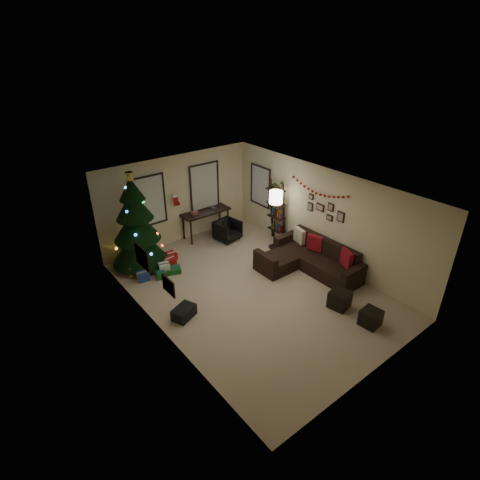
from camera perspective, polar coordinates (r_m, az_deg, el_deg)
name	(u,v)px	position (r m, az deg, el deg)	size (l,w,h in m)	color
floor	(252,290)	(9.85, 1.72, -7.38)	(7.00, 7.00, 0.00)	tan
ceiling	(253,189)	(8.58, 1.97, 7.50)	(7.00, 7.00, 0.00)	white
wall_back	(178,200)	(11.77, -9.21, 5.93)	(5.00, 5.00, 0.00)	beige
wall_front	(381,318)	(7.27, 20.15, -10.81)	(5.00, 5.00, 0.00)	beige
wall_left	(157,280)	(7.98, -12.14, -5.75)	(7.00, 7.00, 0.00)	beige
wall_right	(323,216)	(10.76, 12.13, 3.48)	(7.00, 7.00, 0.00)	beige
window_back_left	(148,201)	(11.28, -13.39, 5.62)	(1.05, 0.06, 1.50)	#728CB2
window_back_right	(204,187)	(12.13, -5.30, 7.86)	(1.05, 0.06, 1.50)	#728CB2
window_right_wall	(261,186)	(12.32, 3.07, 8.01)	(0.06, 0.90, 1.30)	#728CB2
christmas_tree	(137,228)	(10.66, -15.05, 1.75)	(1.51, 1.51, 2.80)	black
presents	(159,268)	(10.74, -11.84, -4.02)	(1.50, 1.01, 0.30)	#14591E
sofa	(308,260)	(10.70, 10.05, -2.96)	(1.77, 2.59, 0.84)	black
pillow_red_a	(347,259)	(10.26, 15.47, -2.68)	(0.12, 0.45, 0.45)	maroon
pillow_red_b	(315,243)	(10.83, 10.99, -0.43)	(0.12, 0.44, 0.44)	maroon
pillow_cream	(299,236)	(11.17, 8.76, 0.65)	(0.12, 0.43, 0.43)	beige
ottoman_near	(340,299)	(9.47, 14.51, -8.50)	(0.44, 0.44, 0.42)	black
ottoman_far	(371,318)	(9.15, 18.75, -10.82)	(0.40, 0.40, 0.38)	black
desk	(206,214)	(12.15, -5.09, 3.85)	(1.58, 0.56, 0.85)	black
desk_chair	(228,230)	(12.04, -1.85, 1.44)	(0.63, 0.59, 0.65)	black
bookshelf	(277,212)	(11.75, 5.48, 4.07)	(0.30, 0.58, 1.99)	black
potted_plant	(277,185)	(11.45, 5.55, 8.08)	(0.47, 0.41, 0.52)	#4C4C4C
floor_lamp	(276,201)	(11.12, 5.30, 5.75)	(0.38, 0.38, 1.81)	black
art_map	(142,257)	(8.42, -14.28, -2.48)	(0.04, 0.60, 0.50)	black
art_abstract	(168,286)	(7.61, -10.52, -6.68)	(0.04, 0.45, 0.35)	black
gallery	(325,210)	(10.61, 12.48, 4.41)	(0.03, 1.25, 0.54)	black
garland	(319,190)	(10.57, 11.55, 7.27)	(0.08, 1.90, 0.30)	#A5140C
stocking_left	(176,200)	(11.54, -9.43, 5.90)	(0.20, 0.05, 0.36)	#990F0C
stocking_right	(181,192)	(11.87, -8.70, 7.05)	(0.20, 0.05, 0.36)	#990F0C
storage_bin	(184,312)	(9.00, -8.29, -10.55)	(0.54, 0.36, 0.27)	black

